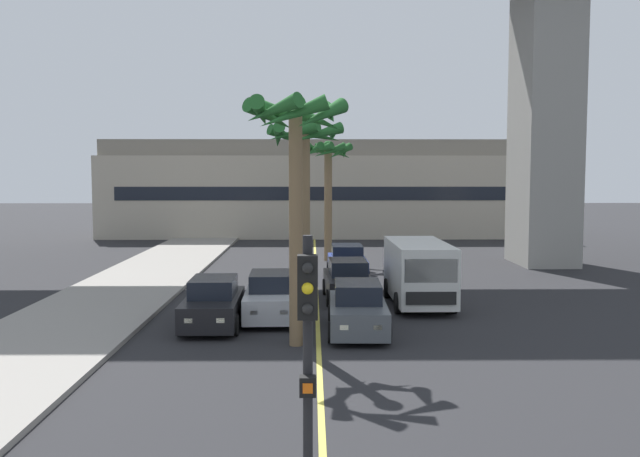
# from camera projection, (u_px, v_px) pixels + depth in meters

# --- Properties ---
(sidewalk_left) EXTENTS (4.80, 80.00, 0.15)m
(sidewalk_left) POSITION_uv_depth(u_px,v_px,m) (14.00, 359.00, 18.17)
(sidewalk_left) COLOR gray
(sidewalk_left) RESTS_ON ground
(lane_stripe_center) EXTENTS (0.14, 56.00, 0.01)m
(lane_stripe_center) POSITION_uv_depth(u_px,v_px,m) (317.00, 303.00, 26.24)
(lane_stripe_center) COLOR #DBCC4C
(lane_stripe_center) RESTS_ON ground
(pier_building_backdrop) EXTENTS (32.52, 8.04, 7.38)m
(pier_building_backdrop) POSITION_uv_depth(u_px,v_px,m) (314.00, 189.00, 54.79)
(pier_building_backdrop) COLOR #BCB29E
(pier_building_backdrop) RESTS_ON ground
(car_queue_front) EXTENTS (1.86, 4.11, 1.56)m
(car_queue_front) POSITION_uv_depth(u_px,v_px,m) (347.00, 263.00, 32.41)
(car_queue_front) COLOR navy
(car_queue_front) RESTS_ON ground
(car_queue_second) EXTENTS (1.89, 4.13, 1.56)m
(car_queue_second) POSITION_uv_depth(u_px,v_px,m) (213.00, 304.00, 22.29)
(car_queue_second) COLOR black
(car_queue_second) RESTS_ON ground
(car_queue_third) EXTENTS (1.91, 4.14, 1.56)m
(car_queue_third) POSITION_uv_depth(u_px,v_px,m) (358.00, 310.00, 21.39)
(car_queue_third) COLOR #4C5156
(car_queue_third) RESTS_ON ground
(car_queue_fourth) EXTENTS (1.93, 4.15, 1.56)m
(car_queue_fourth) POSITION_uv_depth(u_px,v_px,m) (271.00, 298.00, 23.47)
(car_queue_fourth) COLOR #B7BABF
(car_queue_fourth) RESTS_ON ground
(car_queue_fifth) EXTENTS (1.95, 4.16, 1.56)m
(car_queue_fifth) POSITION_uv_depth(u_px,v_px,m) (348.00, 282.00, 26.89)
(car_queue_fifth) COLOR black
(car_queue_fifth) RESTS_ON ground
(delivery_van) EXTENTS (2.20, 5.27, 2.36)m
(delivery_van) POSITION_uv_depth(u_px,v_px,m) (419.00, 271.00, 25.80)
(delivery_van) COLOR silver
(delivery_van) RESTS_ON ground
(traffic_light_median_near) EXTENTS (0.24, 0.37, 4.20)m
(traffic_light_median_near) POSITION_uv_depth(u_px,v_px,m) (308.00, 359.00, 8.31)
(traffic_light_median_near) COLOR black
(traffic_light_median_near) RESTS_ON ground
(palm_tree_near_median) EXTENTS (2.82, 2.86, 6.71)m
(palm_tree_near_median) POSITION_uv_depth(u_px,v_px,m) (328.00, 165.00, 38.62)
(palm_tree_near_median) COLOR brown
(palm_tree_near_median) RESTS_ON ground
(palm_tree_mid_median) EXTENTS (3.02, 3.18, 6.91)m
(palm_tree_mid_median) POSITION_uv_depth(u_px,v_px,m) (305.00, 155.00, 26.30)
(palm_tree_mid_median) COLOR brown
(palm_tree_mid_median) RESTS_ON ground
(palm_tree_far_median) EXTENTS (3.06, 3.06, 7.14)m
(palm_tree_far_median) POSITION_uv_depth(u_px,v_px,m) (295.00, 142.00, 19.45)
(palm_tree_far_median) COLOR brown
(palm_tree_far_median) RESTS_ON ground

